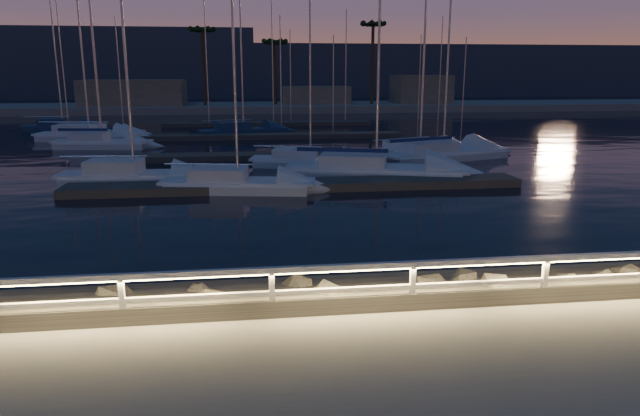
# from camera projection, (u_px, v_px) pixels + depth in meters

# --- Properties ---
(ground) EXTENTS (400.00, 400.00, 0.00)m
(ground) POSITION_uv_depth(u_px,v_px,m) (366.00, 310.00, 12.17)
(ground) COLOR gray
(ground) RESTS_ON ground
(harbor_water) EXTENTS (400.00, 440.00, 0.60)m
(harbor_water) POSITION_uv_depth(u_px,v_px,m) (279.00, 154.00, 42.50)
(harbor_water) COLOR black
(harbor_water) RESTS_ON ground
(guard_rail) EXTENTS (44.11, 0.12, 1.06)m
(guard_rail) POSITION_uv_depth(u_px,v_px,m) (364.00, 276.00, 11.98)
(guard_rail) COLOR white
(guard_rail) RESTS_ON ground
(riprap) EXTENTS (33.24, 2.51, 1.26)m
(riprap) POSITION_uv_depth(u_px,v_px,m) (360.00, 291.00, 13.98)
(riprap) COLOR #656156
(riprap) RESTS_ON ground
(floating_docks) EXTENTS (22.00, 36.00, 0.40)m
(floating_docks) POSITION_uv_depth(u_px,v_px,m) (278.00, 144.00, 43.61)
(floating_docks) COLOR #544D46
(floating_docks) RESTS_ON ground
(far_shore) EXTENTS (160.00, 14.00, 5.20)m
(far_shore) POSITION_uv_depth(u_px,v_px,m) (261.00, 105.00, 83.50)
(far_shore) COLOR gray
(far_shore) RESTS_ON ground
(palm_left) EXTENTS (3.00, 3.00, 11.20)m
(palm_left) POSITION_uv_depth(u_px,v_px,m) (202.00, 33.00, 78.25)
(palm_left) COLOR brown
(palm_left) RESTS_ON ground
(palm_center) EXTENTS (3.00, 3.00, 9.70)m
(palm_center) POSITION_uv_depth(u_px,v_px,m) (275.00, 44.00, 80.78)
(palm_center) COLOR brown
(palm_center) RESTS_ON ground
(palm_right) EXTENTS (3.00, 3.00, 12.20)m
(palm_right) POSITION_uv_depth(u_px,v_px,m) (373.00, 28.00, 81.05)
(palm_right) COLOR brown
(palm_right) RESTS_ON ground
(distant_hills) EXTENTS (230.00, 37.50, 18.00)m
(distant_hills) POSITION_uv_depth(u_px,v_px,m) (162.00, 73.00, 137.23)
(distant_hills) COLOR #333E50
(distant_hills) RESTS_ON ground
(sailboat_a) EXTENTS (7.61, 2.79, 12.77)m
(sailboat_a) POSITION_uv_depth(u_px,v_px,m) (130.00, 175.00, 28.94)
(sailboat_a) COLOR white
(sailboat_a) RESTS_ON ground
(sailboat_b) EXTENTS (7.51, 3.38, 12.37)m
(sailboat_b) POSITION_uv_depth(u_px,v_px,m) (234.00, 183.00, 27.20)
(sailboat_b) COLOR white
(sailboat_b) RESTS_ON ground
(sailboat_c) EXTENTS (7.45, 3.66, 12.18)m
(sailboat_c) POSITION_uv_depth(u_px,v_px,m) (307.00, 160.00, 34.40)
(sailboat_c) COLOR white
(sailboat_c) RESTS_ON ground
(sailboat_d) EXTENTS (9.98, 5.42, 16.28)m
(sailboat_d) POSITION_uv_depth(u_px,v_px,m) (371.00, 169.00, 30.78)
(sailboat_d) COLOR white
(sailboat_d) RESTS_ON ground
(sailboat_e) EXTENTS (7.39, 3.18, 12.27)m
(sailboat_e) POSITION_uv_depth(u_px,v_px,m) (100.00, 142.00, 42.60)
(sailboat_e) COLOR white
(sailboat_e) RESTS_ON ground
(sailboat_g) EXTENTS (8.14, 4.90, 13.40)m
(sailboat_g) POSITION_uv_depth(u_px,v_px,m) (417.00, 150.00, 38.31)
(sailboat_g) COLOR white
(sailboat_g) RESTS_ON ground
(sailboat_h) EXTENTS (9.56, 5.56, 15.64)m
(sailboat_h) POSITION_uv_depth(u_px,v_px,m) (440.00, 153.00, 37.04)
(sailboat_h) COLOR white
(sailboat_h) RESTS_ON ground
(sailboat_i) EXTENTS (7.21, 2.33, 12.25)m
(sailboat_i) POSITION_uv_depth(u_px,v_px,m) (98.00, 133.00, 49.06)
(sailboat_i) COLOR white
(sailboat_i) RESTS_ON ground
(sailboat_j) EXTENTS (8.98, 3.94, 14.81)m
(sailboat_j) POSITION_uv_depth(u_px,v_px,m) (87.00, 135.00, 47.46)
(sailboat_j) COLOR white
(sailboat_j) RESTS_ON ground
(sailboat_m) EXTENTS (7.31, 2.71, 12.25)m
(sailboat_m) POSITION_uv_depth(u_px,v_px,m) (61.00, 126.00, 55.18)
(sailboat_m) COLOR navy
(sailboat_m) RESTS_ON ground
(sailboat_n) EXTENTS (8.20, 4.92, 13.55)m
(sailboat_n) POSITION_uv_depth(u_px,v_px,m) (241.00, 130.00, 51.34)
(sailboat_n) COLOR navy
(sailboat_n) RESTS_ON ground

